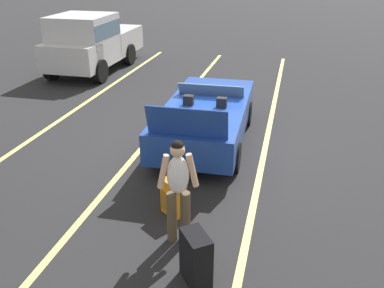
% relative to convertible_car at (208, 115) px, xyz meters
% --- Properties ---
extents(ground_plane, '(80.00, 80.00, 0.00)m').
position_rel_convertible_car_xyz_m(ground_plane, '(-0.20, -0.01, -0.59)').
color(ground_plane, black).
extents(lot_line_near, '(18.00, 0.12, 0.01)m').
position_rel_convertible_car_xyz_m(lot_line_near, '(-0.20, -1.38, -0.59)').
color(lot_line_near, '#EAE066').
rests_on(lot_line_near, ground_plane).
extents(lot_line_mid, '(18.00, 0.12, 0.01)m').
position_rel_convertible_car_xyz_m(lot_line_mid, '(-0.20, 1.32, -0.59)').
color(lot_line_mid, '#EAE066').
rests_on(lot_line_mid, ground_plane).
extents(lot_line_far, '(18.00, 0.12, 0.01)m').
position_rel_convertible_car_xyz_m(lot_line_far, '(-0.20, 4.02, -0.59)').
color(lot_line_far, '#EAE066').
rests_on(lot_line_far, ground_plane).
extents(convertible_car, '(4.18, 1.92, 1.53)m').
position_rel_convertible_car_xyz_m(convertible_car, '(0.00, 0.00, 0.00)').
color(convertible_car, navy).
rests_on(convertible_car, ground_plane).
extents(suitcase_large_black, '(0.55, 0.51, 0.74)m').
position_rel_convertible_car_xyz_m(suitcase_large_black, '(-4.62, -0.83, -0.22)').
color(suitcase_large_black, black).
rests_on(suitcase_large_black, ground_plane).
extents(suitcase_medium_bright, '(0.42, 0.47, 0.62)m').
position_rel_convertible_car_xyz_m(suitcase_medium_bright, '(-3.19, -0.10, -0.28)').
color(suitcase_medium_bright, orange).
rests_on(suitcase_medium_bright, ground_plane).
extents(traveler_person, '(0.31, 0.60, 1.65)m').
position_rel_convertible_car_xyz_m(traveler_person, '(-3.84, -0.37, 0.34)').
color(traveler_person, '#4C3F2D').
rests_on(traveler_person, ground_plane).
extents(parked_pickup_truck_far, '(5.02, 2.12, 2.10)m').
position_rel_convertible_car_xyz_m(parked_pickup_truck_far, '(4.96, 5.42, 0.51)').
color(parked_pickup_truck_far, '#B2B2B7').
rests_on(parked_pickup_truck_far, ground_plane).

